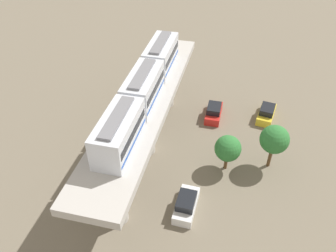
{
  "coord_description": "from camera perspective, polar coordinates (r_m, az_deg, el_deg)",
  "views": [
    {
      "loc": [
        -8.95,
        26.99,
        26.55
      ],
      "look_at": [
        -2.5,
        0.13,
        4.18
      ],
      "focal_mm": 36.57,
      "sensor_mm": 36.0,
      "label": 1
    }
  ],
  "objects": [
    {
      "name": "viaduct",
      "position": [
        35.49,
        -3.88,
        2.15
      ],
      "size": [
        5.2,
        28.85,
        6.96
      ],
      "color": "#B7B2AA",
      "rests_on": "ground"
    },
    {
      "name": "parked_car_yellow",
      "position": [
        44.8,
        16.09,
        2.07
      ],
      "size": [
        2.47,
        4.44,
        1.76
      ],
      "rotation": [
        0.0,
        0.0,
        -0.16
      ],
      "color": "yellow",
      "rests_on": "ground"
    },
    {
      "name": "ground_plane",
      "position": [
        38.91,
        -3.55,
        -4.13
      ],
      "size": [
        120.0,
        120.0,
        0.0
      ],
      "primitive_type": "plane",
      "color": "#706654"
    },
    {
      "name": "tree_near_viaduct",
      "position": [
        35.51,
        9.94,
        -3.72
      ],
      "size": [
        2.76,
        2.76,
        4.2
      ],
      "color": "brown",
      "rests_on": "ground"
    },
    {
      "name": "tree_mid_lot",
      "position": [
        36.3,
        17.32,
        -2.18
      ],
      "size": [
        3.0,
        3.0,
        5.22
      ],
      "color": "brown",
      "rests_on": "ground"
    },
    {
      "name": "train",
      "position": [
        33.58,
        -4.18,
        6.36
      ],
      "size": [
        2.64,
        20.5,
        3.24
      ],
      "color": "silver",
      "rests_on": "viaduct"
    },
    {
      "name": "parked_car_white",
      "position": [
        32.83,
        3.06,
        -12.9
      ],
      "size": [
        1.93,
        4.25,
        1.76
      ],
      "rotation": [
        0.0,
        0.0,
        -0.03
      ],
      "color": "white",
      "rests_on": "ground"
    },
    {
      "name": "parked_car_red",
      "position": [
        43.63,
        7.65,
        2.33
      ],
      "size": [
        1.8,
        4.2,
        1.76
      ],
      "rotation": [
        0.0,
        0.0,
        -0.0
      ],
      "color": "red",
      "rests_on": "ground"
    }
  ]
}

